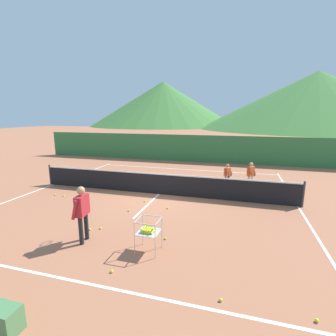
# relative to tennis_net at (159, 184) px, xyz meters

# --- Properties ---
(ground_plane) EXTENTS (120.00, 120.00, 0.00)m
(ground_plane) POSITION_rel_tennis_net_xyz_m (0.00, 0.00, -0.50)
(ground_plane) COLOR #A86647
(line_baseline_near) EXTENTS (11.61, 0.08, 0.01)m
(line_baseline_near) POSITION_rel_tennis_net_xyz_m (0.00, -6.34, -0.50)
(line_baseline_near) COLOR white
(line_baseline_near) RESTS_ON ground
(line_baseline_far) EXTENTS (11.61, 0.08, 0.01)m
(line_baseline_far) POSITION_rel_tennis_net_xyz_m (0.00, 5.53, -0.50)
(line_baseline_far) COLOR white
(line_baseline_far) RESTS_ON ground
(line_sideline_west) EXTENTS (0.08, 11.87, 0.01)m
(line_sideline_west) POSITION_rel_tennis_net_xyz_m (-5.80, 0.00, -0.50)
(line_sideline_west) COLOR white
(line_sideline_west) RESTS_ON ground
(line_sideline_east) EXTENTS (0.08, 11.87, 0.01)m
(line_sideline_east) POSITION_rel_tennis_net_xyz_m (5.80, 0.00, -0.50)
(line_sideline_east) COLOR white
(line_sideline_east) RESTS_ON ground
(line_service_center) EXTENTS (0.08, 5.78, 0.01)m
(line_service_center) POSITION_rel_tennis_net_xyz_m (0.00, 0.00, -0.50)
(line_service_center) COLOR white
(line_service_center) RESTS_ON ground
(tennis_net) EXTENTS (11.96, 0.08, 1.05)m
(tennis_net) POSITION_rel_tennis_net_xyz_m (0.00, 0.00, 0.00)
(tennis_net) COLOR #333338
(tennis_net) RESTS_ON ground
(instructor) EXTENTS (0.49, 0.73, 1.63)m
(instructor) POSITION_rel_tennis_net_xyz_m (-0.70, -4.75, 0.48)
(instructor) COLOR black
(instructor) RESTS_ON ground
(student_0) EXTENTS (0.40, 0.68, 1.20)m
(student_0) POSITION_rel_tennis_net_xyz_m (2.94, 1.93, 0.22)
(student_0) COLOR black
(student_0) RESTS_ON ground
(student_1) EXTENTS (0.45, 0.71, 1.31)m
(student_1) POSITION_rel_tennis_net_xyz_m (4.03, 2.06, 0.29)
(student_1) COLOR silver
(student_1) RESTS_ON ground
(ball_cart) EXTENTS (0.58, 0.58, 0.90)m
(ball_cart) POSITION_rel_tennis_net_xyz_m (1.26, -4.73, 0.10)
(ball_cart) COLOR #B7B7BC
(ball_cart) RESTS_ON ground
(tennis_ball_0) EXTENTS (0.07, 0.07, 0.07)m
(tennis_ball_0) POSITION_rel_tennis_net_xyz_m (-0.24, -1.17, -0.47)
(tennis_ball_0) COLOR yellow
(tennis_ball_0) RESTS_ON ground
(tennis_ball_2) EXTENTS (0.07, 0.07, 0.07)m
(tennis_ball_2) POSITION_rel_tennis_net_xyz_m (-0.67, -3.93, -0.47)
(tennis_ball_2) COLOR yellow
(tennis_ball_2) RESTS_ON ground
(tennis_ball_3) EXTENTS (0.07, 0.07, 0.07)m
(tennis_ball_3) POSITION_rel_tennis_net_xyz_m (0.89, -1.66, -0.47)
(tennis_ball_3) COLOR yellow
(tennis_ball_3) RESTS_ON ground
(tennis_ball_4) EXTENTS (0.07, 0.07, 0.07)m
(tennis_ball_4) POSITION_rel_tennis_net_xyz_m (3.26, -6.07, -0.47)
(tennis_ball_4) COLOR yellow
(tennis_ball_4) RESTS_ON ground
(tennis_ball_5) EXTENTS (0.07, 0.07, 0.07)m
(tennis_ball_5) POSITION_rel_tennis_net_xyz_m (0.78, -5.84, -0.47)
(tennis_ball_5) COLOR yellow
(tennis_ball_5) RESTS_ON ground
(tennis_ball_6) EXTENTS (0.07, 0.07, 0.07)m
(tennis_ball_6) POSITION_rel_tennis_net_xyz_m (-4.44, -1.47, -0.47)
(tennis_ball_6) COLOR yellow
(tennis_ball_6) RESTS_ON ground
(tennis_ball_7) EXTENTS (0.07, 0.07, 0.07)m
(tennis_ball_7) POSITION_rel_tennis_net_xyz_m (-0.94, -4.10, -0.47)
(tennis_ball_7) COLOR yellow
(tennis_ball_7) RESTS_ON ground
(tennis_ball_8) EXTENTS (0.07, 0.07, 0.07)m
(tennis_ball_8) POSITION_rel_tennis_net_xyz_m (-0.44, -2.31, -0.47)
(tennis_ball_8) COLOR yellow
(tennis_ball_8) RESTS_ON ground
(tennis_ball_9) EXTENTS (0.07, 0.07, 0.07)m
(tennis_ball_9) POSITION_rel_tennis_net_xyz_m (-3.95, -1.52, -0.47)
(tennis_ball_9) COLOR yellow
(tennis_ball_9) RESTS_ON ground
(tennis_ball_10) EXTENTS (0.07, 0.07, 0.07)m
(tennis_ball_10) POSITION_rel_tennis_net_xyz_m (1.51, -4.00, -0.47)
(tennis_ball_10) COLOR yellow
(tennis_ball_10) RESTS_ON ground
(tennis_ball_11) EXTENTS (0.07, 0.07, 0.07)m
(tennis_ball_11) POSITION_rel_tennis_net_xyz_m (4.91, -6.11, -0.47)
(tennis_ball_11) COLOR yellow
(tennis_ball_11) RESTS_ON ground
(windscreen_fence) EXTENTS (25.54, 0.08, 2.06)m
(windscreen_fence) POSITION_rel_tennis_net_xyz_m (0.00, 8.54, 0.53)
(windscreen_fence) COLOR #33753D
(windscreen_fence) RESTS_ON ground
(hill_0) EXTENTS (48.09, 48.09, 14.43)m
(hill_0) POSITION_rel_tennis_net_xyz_m (-21.99, 71.99, 6.72)
(hill_0) COLOR #427A38
(hill_0) RESTS_ON ground
(hill_1) EXTENTS (41.90, 41.90, 10.84)m
(hill_1) POSITION_rel_tennis_net_xyz_m (25.09, 59.95, 4.92)
(hill_1) COLOR #38702D
(hill_1) RESTS_ON ground
(hill_2) EXTENTS (59.45, 59.45, 14.58)m
(hill_2) POSITION_rel_tennis_net_xyz_m (21.59, 64.02, 6.79)
(hill_2) COLOR #427A38
(hill_2) RESTS_ON ground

